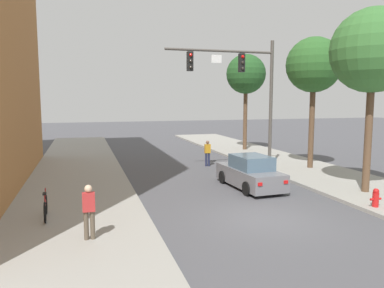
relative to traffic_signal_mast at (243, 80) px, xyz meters
The scene contains 11 objects.
ground_plane 10.25m from the traffic_signal_mast, 108.46° to the right, with size 120.00×120.00×0.00m, color #4C4C51.
sidewalk_left 13.51m from the traffic_signal_mast, 138.15° to the right, with size 5.00×60.00×0.15m, color #99968E.
traffic_signal_mast is the anchor object (origin of this frame).
car_lead_grey 6.17m from the traffic_signal_mast, 108.20° to the right, with size 2.01×4.32×1.60m.
pedestrian_sidewalk_left_walker 13.33m from the traffic_signal_mast, 134.43° to the right, with size 0.36×0.22×1.64m.
pedestrian_crossing_road 5.17m from the traffic_signal_mast, 120.30° to the left, with size 0.36×0.22×1.64m.
bicycle_leaning 13.10m from the traffic_signal_mast, 147.32° to the right, with size 0.15×1.77×0.98m.
fire_hydrant 10.05m from the traffic_signal_mast, 78.36° to the right, with size 0.48×0.24×0.72m.
street_tree_nearest 7.30m from the traffic_signal_mast, 64.22° to the right, with size 3.63×3.63×8.01m.
street_tree_second 4.36m from the traffic_signal_mast, ahead, with size 3.24×3.24×7.74m.
street_tree_third 8.96m from the traffic_signal_mast, 64.51° to the left, with size 3.18×3.18×7.72m.
Camera 1 is at (-6.15, -11.77, 4.27)m, focal length 34.98 mm.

